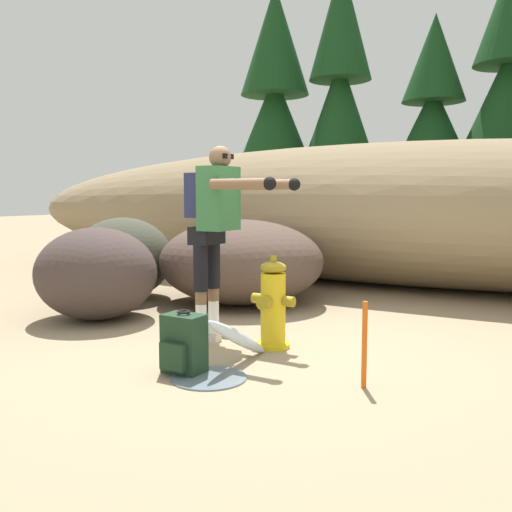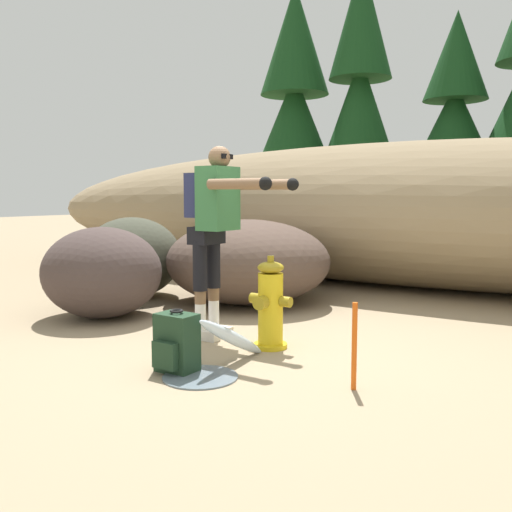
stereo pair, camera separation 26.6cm
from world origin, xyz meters
name	(u,v)px [view 2 (the right image)]	position (x,y,z in m)	size (l,w,h in m)	color
ground_plane	(249,344)	(0.00, 0.00, -0.02)	(56.00, 56.00, 0.04)	#998466
dirt_embankment	(401,214)	(0.00, 4.00, 1.04)	(14.37, 3.20, 2.08)	#897556
fire_hydrant	(270,306)	(0.25, -0.05, 0.37)	(0.39, 0.34, 0.80)	gold
hydrant_water_jet	(224,348)	(0.25, -0.72, 0.15)	(0.55, 1.10, 0.51)	silver
utility_worker	(216,217)	(-0.33, -0.05, 1.11)	(0.98, 0.55, 1.75)	beige
spare_backpack	(176,343)	(0.02, -1.00, 0.22)	(0.30, 0.29, 0.47)	#1E3823
boulder_large	(248,262)	(-1.04, 1.53, 0.51)	(1.82, 1.99, 1.02)	#4D3C33
boulder_mid	(102,272)	(-1.90, 0.01, 0.49)	(1.25, 1.28, 0.98)	#433532
boulder_small	(132,257)	(-2.52, 1.06, 0.52)	(1.27, 1.16, 1.03)	#404235
pine_tree_far_left	(294,113)	(-4.87, 9.47, 3.50)	(2.82, 2.82, 6.86)	#47331E
pine_tree_left	(360,99)	(-3.11, 9.72, 3.74)	(2.46, 2.46, 7.20)	#47331E
pine_tree_center	(454,116)	(-0.85, 10.22, 3.22)	(2.36, 2.36, 5.70)	#47331E
survey_stake	(354,346)	(1.28, -0.63, 0.30)	(0.04, 0.04, 0.60)	#E55914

